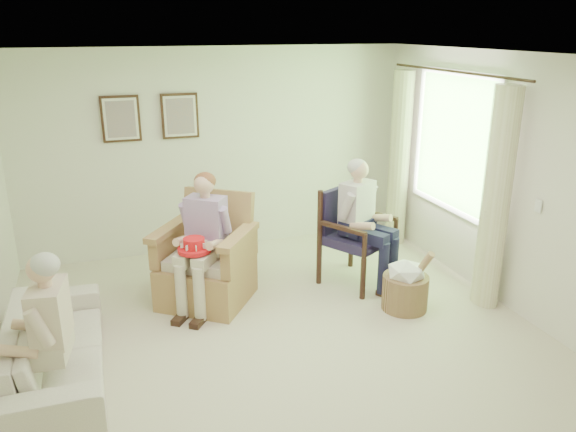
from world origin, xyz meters
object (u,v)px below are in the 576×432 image
object	(u,v)px
wicker_armchair	(205,268)
sofa	(55,348)
person_sofa	(45,326)
person_dark	(362,214)
wood_armchair	(354,231)
red_hat	(194,246)
hatbox	(406,285)
person_wicker	(206,232)

from	to	relation	value
wicker_armchair	sofa	world-z (taller)	wicker_armchair
person_sofa	person_dark	bearing A→B (deg)	119.03
wood_armchair	person_dark	size ratio (longest dim) A/B	0.76
wood_armchair	red_hat	size ratio (longest dim) A/B	3.27
red_hat	sofa	bearing A→B (deg)	-151.57
wood_armchair	person_sofa	size ratio (longest dim) A/B	0.88
wicker_armchair	hatbox	world-z (taller)	wicker_armchair
wood_armchair	person_wicker	size ratio (longest dim) A/B	0.77
red_hat	hatbox	xyz separation A→B (m)	(2.08, -0.58, -0.48)
wicker_armchair	person_sofa	world-z (taller)	person_sofa
sofa	wicker_armchair	bearing A→B (deg)	-55.37
wicker_armchair	red_hat	distance (m)	0.51
sofa	red_hat	distance (m)	1.57
wood_armchair	red_hat	world-z (taller)	wood_armchair
wicker_armchair	hatbox	xyz separation A→B (m)	(1.93, -0.89, -0.09)
sofa	hatbox	bearing A→B (deg)	-87.85
wood_armchair	hatbox	bearing A→B (deg)	-107.60
wicker_armchair	hatbox	bearing A→B (deg)	11.43
sofa	red_hat	xyz separation A→B (m)	(1.31, 0.71, 0.47)
person_sofa	hatbox	xyz separation A→B (m)	(3.40, 0.51, -0.42)
person_wicker	person_dark	distance (m)	1.73
wicker_armchair	person_sofa	distance (m)	2.06
person_dark	wood_armchair	bearing A→B (deg)	59.53
sofa	red_hat	size ratio (longest dim) A/B	5.79
sofa	person_dark	size ratio (longest dim) A/B	1.34
person_sofa	red_hat	size ratio (longest dim) A/B	3.73
person_sofa	wicker_armchair	bearing A→B (deg)	142.15
wood_armchair	person_dark	bearing A→B (deg)	-120.47
person_wicker	hatbox	world-z (taller)	person_wicker
wicker_armchair	person_wicker	distance (m)	0.49
person_dark	red_hat	distance (m)	1.89
sofa	person_wicker	world-z (taller)	person_wicker
wood_armchair	red_hat	xyz separation A→B (m)	(-1.89, -0.28, 0.16)
sofa	hatbox	distance (m)	3.40
red_hat	wicker_armchair	bearing A→B (deg)	63.13
person_dark	person_wicker	bearing A→B (deg)	147.87
person_dark	hatbox	world-z (taller)	person_dark
red_hat	person_sofa	bearing A→B (deg)	-140.12
person_wicker	wicker_armchair	bearing A→B (deg)	126.09
person_wicker	person_dark	size ratio (longest dim) A/B	0.98
person_dark	wicker_armchair	bearing A→B (deg)	142.91
wood_armchair	sofa	world-z (taller)	wood_armchair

